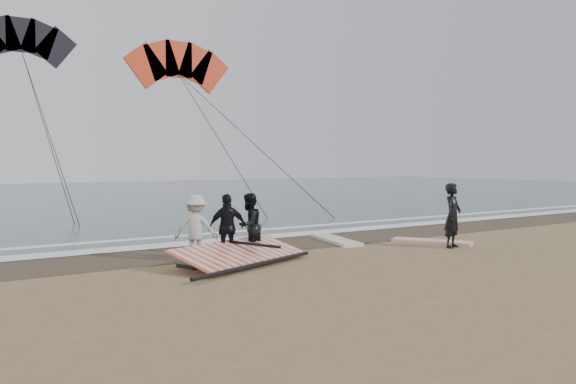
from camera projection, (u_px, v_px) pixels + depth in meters
name	position (u px, v px, depth m)	size (l,w,h in m)	color
ground	(404.00, 266.00, 12.87)	(120.00, 120.00, 0.00)	#8C704C
sea	(74.00, 195.00, 40.44)	(120.00, 54.00, 0.02)	#233838
wet_sand	(295.00, 242.00, 16.63)	(120.00, 2.80, 0.01)	#4C3D2B
foam_near	(270.00, 236.00, 17.80)	(120.00, 0.90, 0.01)	white
foam_far	(244.00, 231.00, 19.22)	(120.00, 0.45, 0.01)	white
man_main	(453.00, 215.00, 15.56)	(0.66, 0.43, 1.80)	black
board_white	(432.00, 242.00, 16.47)	(0.64, 2.28, 0.09)	white
board_cream	(336.00, 240.00, 16.77)	(0.64, 2.39, 0.10)	silver
trio_cluster	(222.00, 227.00, 13.61)	(2.49, 1.10, 1.62)	black
sail_rig	(235.00, 255.00, 13.14)	(3.75, 2.79, 0.49)	black
kite_red	(179.00, 69.00, 31.21)	(6.76, 5.77, 13.62)	red
kite_dark	(21.00, 44.00, 32.68)	(6.93, 7.66, 17.56)	black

